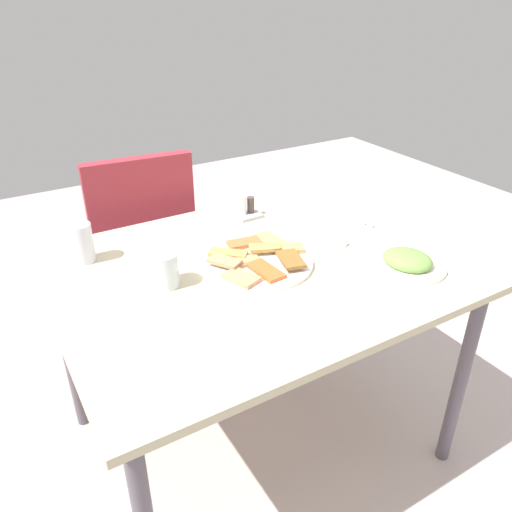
{
  "coord_description": "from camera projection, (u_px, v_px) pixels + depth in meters",
  "views": [
    {
      "loc": [
        -0.67,
        -1.13,
        1.48
      ],
      "look_at": [
        0.0,
        0.0,
        0.76
      ],
      "focal_mm": 35.25,
      "sensor_mm": 36.0,
      "label": 1
    }
  ],
  "objects": [
    {
      "name": "fork",
      "position": [
        359.0,
        235.0,
        1.68
      ],
      "size": [
        0.19,
        0.08,
        0.0
      ],
      "primitive_type": "cube",
      "rotation": [
        0.0,
        0.0,
        0.34
      ],
      "color": "silver",
      "rests_on": "paper_napkin"
    },
    {
      "name": "condiment_caddy",
      "position": [
        247.0,
        210.0,
        1.81
      ],
      "size": [
        0.09,
        0.09,
        0.08
      ],
      "color": "#B2B2B7",
      "rests_on": "dining_table"
    },
    {
      "name": "dining_table",
      "position": [
        256.0,
        286.0,
        1.54
      ],
      "size": [
        1.18,
        0.93,
        0.73
      ],
      "color": "beige",
      "rests_on": "ground_plane"
    },
    {
      "name": "drinking_glass",
      "position": [
        165.0,
        270.0,
        1.39
      ],
      "size": [
        0.08,
        0.08,
        0.1
      ],
      "primitive_type": "cylinder",
      "color": "silver",
      "rests_on": "dining_table"
    },
    {
      "name": "spoon",
      "position": [
        352.0,
        231.0,
        1.71
      ],
      "size": [
        0.17,
        0.07,
        0.0
      ],
      "primitive_type": "cube",
      "rotation": [
        0.0,
        0.0,
        0.34
      ],
      "color": "silver",
      "rests_on": "paper_napkin"
    },
    {
      "name": "soda_can",
      "position": [
        82.0,
        243.0,
        1.5
      ],
      "size": [
        0.09,
        0.09,
        0.12
      ],
      "primitive_type": "cylinder",
      "rotation": [
        0.0,
        0.0,
        5.89
      ],
      "color": "silver",
      "rests_on": "dining_table"
    },
    {
      "name": "paper_napkin",
      "position": [
        355.0,
        234.0,
        1.69
      ],
      "size": [
        0.19,
        0.19,
        0.0
      ],
      "primitive_type": "cube",
      "rotation": [
        0.0,
        0.0,
        0.21
      ],
      "color": "white",
      "rests_on": "dining_table"
    },
    {
      "name": "pide_platter",
      "position": [
        257.0,
        260.0,
        1.52
      ],
      "size": [
        0.34,
        0.34,
        0.04
      ],
      "color": "white",
      "rests_on": "dining_table"
    },
    {
      "name": "salad_plate_greens",
      "position": [
        407.0,
        262.0,
        1.49
      ],
      "size": [
        0.23,
        0.23,
        0.05
      ],
      "color": "white",
      "rests_on": "dining_table"
    },
    {
      "name": "ground_plane",
      "position": [
        256.0,
        437.0,
        1.86
      ],
      "size": [
        6.0,
        6.0,
        0.0
      ],
      "primitive_type": "plane",
      "color": "#B9ACA8"
    },
    {
      "name": "dining_chair",
      "position": [
        141.0,
        244.0,
        2.07
      ],
      "size": [
        0.46,
        0.46,
        0.93
      ],
      "color": "maroon",
      "rests_on": "ground_plane"
    }
  ]
}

